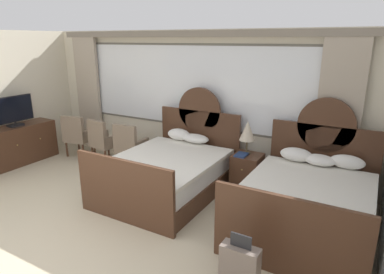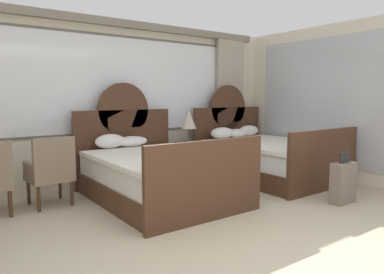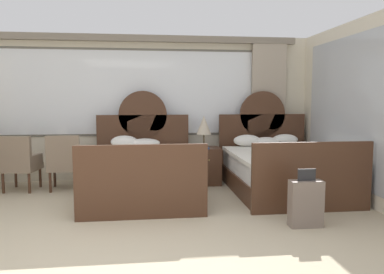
{
  "view_description": "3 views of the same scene",
  "coord_description": "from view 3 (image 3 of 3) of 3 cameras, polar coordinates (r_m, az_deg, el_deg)",
  "views": [
    {
      "loc": [
        3.23,
        -1.85,
        2.53
      ],
      "look_at": [
        0.85,
        2.32,
        1.11
      ],
      "focal_mm": 31.06,
      "sensor_mm": 36.0,
      "label": 1
    },
    {
      "loc": [
        -2.22,
        -1.81,
        1.46
      ],
      "look_at": [
        0.99,
        2.61,
        0.83
      ],
      "focal_mm": 33.6,
      "sensor_mm": 36.0,
      "label": 2
    },
    {
      "loc": [
        0.37,
        -3.26,
        1.53
      ],
      "look_at": [
        1.05,
        2.23,
        0.95
      ],
      "focal_mm": 34.53,
      "sensor_mm": 36.0,
      "label": 3
    }
  ],
  "objects": [
    {
      "name": "suitcase_on_floor",
      "position": [
        4.67,
        17.16,
        -9.75
      ],
      "size": [
        0.39,
        0.17,
        0.7
      ],
      "color": "#75665B",
      "rests_on": "ground_plane"
    },
    {
      "name": "nightstand_between_beds",
      "position": [
        6.64,
        2.29,
        -4.46
      ],
      "size": [
        0.47,
        0.49,
        0.65
      ],
      "color": "#472B1C",
      "rests_on": "ground_plane"
    },
    {
      "name": "armchair_by_window_left",
      "position": [
        6.51,
        -19.11,
        -3.46
      ],
      "size": [
        0.56,
        0.56,
        0.93
      ],
      "color": "#84705B",
      "rests_on": "ground_plane"
    },
    {
      "name": "table_lamp_on_nightstand",
      "position": [
        6.6,
        1.85,
        1.8
      ],
      "size": [
        0.27,
        0.27,
        0.57
      ],
      "color": "brown",
      "rests_on": "nightstand_between_beds"
    },
    {
      "name": "bed_near_window",
      "position": [
        5.87,
        -7.62,
        -5.48
      ],
      "size": [
        1.67,
        2.26,
        1.67
      ],
      "color": "#472B1C",
      "rests_on": "ground_plane"
    },
    {
      "name": "wall_back_window",
      "position": [
        7.03,
        -10.08,
        5.12
      ],
      "size": [
        6.95,
        0.22,
        2.7
      ],
      "color": "beige",
      "rests_on": "ground_plane"
    },
    {
      "name": "bed_near_mirror",
      "position": [
        6.27,
        13.58,
        -4.83
      ],
      "size": [
        1.67,
        2.26,
        1.67
      ],
      "color": "#472B1C",
      "rests_on": "ground_plane"
    },
    {
      "name": "wall_right_mirror",
      "position": [
        5.79,
        25.83,
        3.6
      ],
      "size": [
        0.08,
        4.36,
        2.7
      ],
      "color": "beige",
      "rests_on": "ground_plane"
    },
    {
      "name": "book_on_nightstand",
      "position": [
        6.49,
        1.76,
        -1.65
      ],
      "size": [
        0.18,
        0.26,
        0.03
      ],
      "color": "navy",
      "rests_on": "nightstand_between_beds"
    },
    {
      "name": "ground_plane",
      "position": [
        3.62,
        -12.99,
        -19.2
      ],
      "size": [
        24.0,
        24.0,
        0.0
      ],
      "primitive_type": "plane",
      "color": "#BCAD8E"
    },
    {
      "name": "armchair_by_window_centre",
      "position": [
        6.7,
        -25.14,
        -3.44
      ],
      "size": [
        0.59,
        0.59,
        0.93
      ],
      "color": "#84705B",
      "rests_on": "ground_plane"
    }
  ]
}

